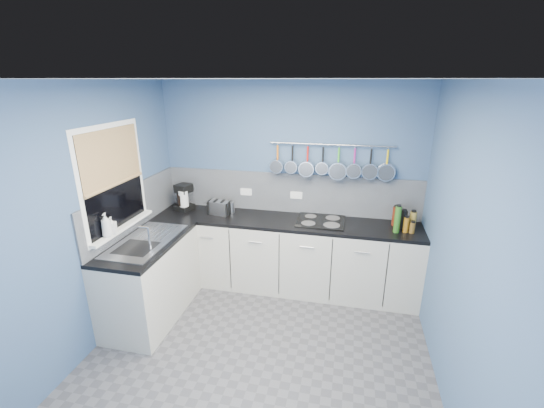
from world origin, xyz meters
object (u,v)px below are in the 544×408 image
at_px(soap_bottle_a, 106,225).
at_px(toaster, 219,208).
at_px(paper_towel, 184,201).
at_px(soap_bottle_b, 112,225).
at_px(canister, 231,207).
at_px(coffee_maker, 184,197).
at_px(hob, 321,221).

height_order(soap_bottle_a, toaster, soap_bottle_a).
xyz_separation_m(paper_towel, toaster, (0.48, -0.01, -0.05)).
bearing_deg(soap_bottle_b, canister, 55.42).
relative_size(soap_bottle_b, paper_towel, 0.65).
relative_size(soap_bottle_a, soap_bottle_b, 1.39).
xyz_separation_m(coffee_maker, canister, (0.62, 0.03, -0.10)).
distance_m(coffee_maker, hob, 1.77).
xyz_separation_m(soap_bottle_b, coffee_maker, (0.20, 1.16, -0.07)).
xyz_separation_m(paper_towel, hob, (1.74, 0.01, -0.13)).
distance_m(paper_towel, canister, 0.61).
bearing_deg(canister, hob, -3.21).
relative_size(toaster, hob, 0.47).
height_order(paper_towel, hob, paper_towel).
distance_m(coffee_maker, canister, 0.63).
distance_m(soap_bottle_b, hob, 2.28).
height_order(soap_bottle_a, coffee_maker, soap_bottle_a).
bearing_deg(soap_bottle_a, soap_bottle_b, 90.00).
xyz_separation_m(paper_towel, canister, (0.60, 0.07, -0.07)).
bearing_deg(soap_bottle_b, coffee_maker, 80.09).
distance_m(canister, hob, 1.14).
distance_m(soap_bottle_b, paper_towel, 1.15).
xyz_separation_m(soap_bottle_a, hob, (1.97, 1.21, -0.26)).
distance_m(paper_towel, toaster, 0.48).
bearing_deg(hob, coffee_maker, 178.99).
bearing_deg(paper_towel, coffee_maker, 117.18).
relative_size(coffee_maker, canister, 2.48).
distance_m(soap_bottle_a, toaster, 1.40).
bearing_deg(soap_bottle_a, canister, 57.05).
distance_m(soap_bottle_b, coffee_maker, 1.18).
bearing_deg(hob, soap_bottle_a, -148.41).
bearing_deg(toaster, canister, 45.20).
xyz_separation_m(canister, hob, (1.14, -0.06, -0.06)).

